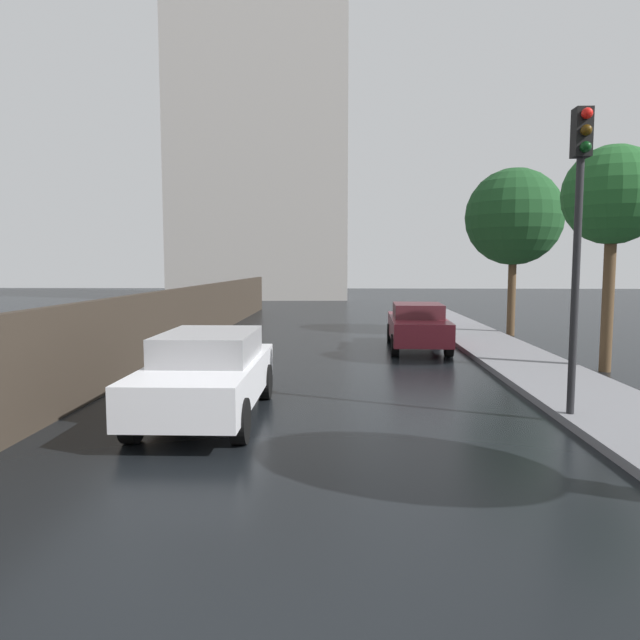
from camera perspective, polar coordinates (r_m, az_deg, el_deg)
car_white_near_kerb at (r=9.88m, az=-10.99°, el=-5.12°), size 1.81×4.25×1.43m
car_maroon_mid_road at (r=17.79m, az=9.58°, el=-0.54°), size 1.85×4.49×1.39m
traffic_light at (r=10.11m, az=24.16°, el=10.11°), size 0.26×0.39×4.83m
street_tree_near at (r=22.10m, az=18.56°, el=9.57°), size 3.44×3.44×5.98m
street_tree_far at (r=15.40m, az=26.88°, el=10.75°), size 2.30×2.30×5.33m
distant_tower at (r=46.54m, az=-5.92°, el=16.86°), size 13.41×9.16×23.56m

